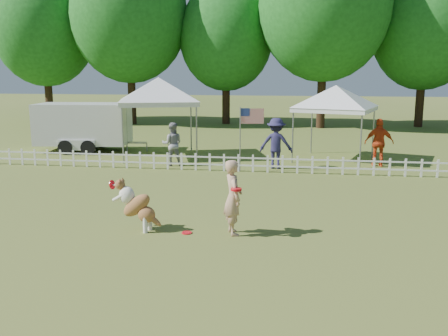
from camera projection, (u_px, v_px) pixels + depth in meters
The scene contains 17 objects.
ground at pixel (208, 238), 10.31m from camera, with size 120.00×120.00×0.00m, color #3A521A.
picket_fence at pixel (246, 163), 17.04m from camera, with size 22.00×0.08×0.60m, color white, non-canonical shape.
handler at pixel (233, 197), 10.45m from camera, with size 0.58×0.38×1.60m, color tan.
dog at pixel (137, 205), 10.74m from camera, with size 1.07×0.36×1.11m, color brown, non-canonical shape.
frisbee_on_turf at pixel (187, 233), 10.64m from camera, with size 0.22×0.22×0.02m, color red.
canopy_tent_left at pixel (159, 118), 19.87m from camera, with size 2.99×2.99×3.08m, color white, non-canonical shape.
canopy_tent_right at pixel (335, 124), 19.09m from camera, with size 2.72×2.72×2.81m, color white, non-canonical shape.
cargo_trailer at pixel (84, 127), 21.31m from camera, with size 4.75×2.09×2.09m, color silver, non-canonical shape.
flag_pole at pixel (240, 140), 16.93m from camera, with size 0.85×0.09×2.22m, color gray, non-canonical shape.
spectator_a at pixel (172, 144), 18.13m from camera, with size 0.76×0.60×1.57m, color gray.
spectator_b at pixel (276, 143), 17.55m from camera, with size 1.16×0.66×1.79m, color #252148.
spectator_c at pixel (379, 143), 17.93m from camera, with size 1.01×0.42×1.73m, color red.
tree_far_left at pixel (45, 38), 32.83m from camera, with size 6.60×6.60×11.00m, color #185719, non-canonical shape.
tree_left at pixel (130, 29), 31.36m from camera, with size 7.40×7.40×12.00m, color #185719, non-canonical shape.
tree_center_left at pixel (226, 47), 31.64m from camera, with size 6.00×6.00×9.80m, color #185719, non-canonical shape.
tree_center_right at pixel (324, 20), 29.02m from camera, with size 7.60×7.60×12.60m, color #185719, non-canonical shape.
tree_right at pixel (424, 40), 29.79m from camera, with size 6.20×6.20×10.40m, color #185719, non-canonical shape.
Camera 1 is at (1.81, -9.68, 3.41)m, focal length 40.00 mm.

